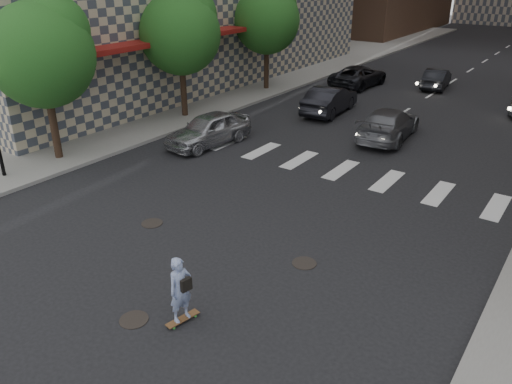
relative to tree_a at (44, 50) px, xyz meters
The scene contains 14 objects.
ground 10.99m from the tree_a, 18.35° to the right, with size 160.00×160.00×0.00m, color black.
sidewalk_left 18.19m from the tree_a, 106.66° to the left, with size 13.00×80.00×0.15m, color gray.
tree_a is the anchor object (origin of this frame).
tree_b 8.00m from the tree_a, 90.00° to the left, with size 4.20×4.20×6.60m.
tree_c 16.00m from the tree_a, 90.00° to the left, with size 4.20×4.20×6.60m.
manhole_a 12.91m from the tree_a, 27.88° to the right, with size 0.70×0.70×0.02m, color black.
manhole_b 8.99m from the tree_a, 14.56° to the right, with size 0.70×0.70×0.02m, color black.
manhole_c 13.62m from the tree_a, ahead, with size 0.70×0.70×0.02m, color black.
skateboarder 13.22m from the tree_a, 23.21° to the right, with size 0.51×0.90×1.75m.
silver_sedan 7.58m from the tree_a, 52.53° to the left, with size 1.77×4.41×1.50m, color #AAABB1.
traffic_car_a 15.06m from the tree_a, 65.44° to the left, with size 1.62×4.65×1.53m, color black.
traffic_car_b 15.58m from the tree_a, 46.10° to the left, with size 2.05×5.04×1.46m, color #5B5D63.
traffic_car_c 21.33m from the tree_a, 77.56° to the left, with size 2.35×5.09×1.41m, color black.
traffic_car_e 24.99m from the tree_a, 68.37° to the left, with size 1.39×3.99×1.32m, color black.
Camera 1 is at (9.10, -8.64, 7.79)m, focal length 35.00 mm.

